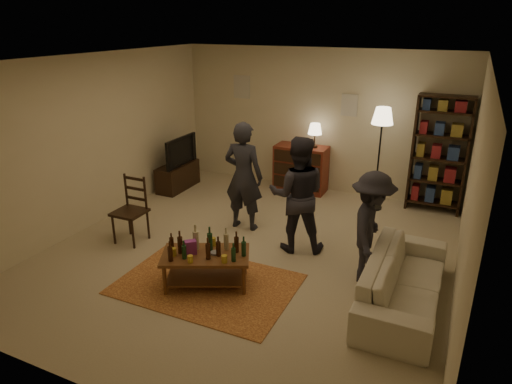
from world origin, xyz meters
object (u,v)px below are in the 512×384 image
Objects in this scene: tv_stand at (178,170)px; bookshelf at (439,153)px; dresser at (301,167)px; floor_lamp at (382,123)px; person_left at (244,176)px; dining_chair at (132,207)px; person_right at (297,195)px; coffee_table at (205,257)px; sofa at (404,281)px; person_by_sofa at (371,228)px.

tv_stand is 4.84m from bookshelf.
floor_lamp is at bearing -11.47° from dresser.
person_left reaches higher than tv_stand.
bookshelf is (4.02, 3.16, 0.49)m from dining_chair.
person_right reaches higher than dresser.
floor_lamp reaches higher than coffee_table.
sofa is 0.75m from person_by_sofa.
dresser is 0.80× the size of person_right.
dining_chair reaches higher than coffee_table.
bookshelf is 1.16× the size of person_left.
floor_lamp is at bearing -158.33° from bookshelf.
floor_lamp is at bearing -129.34° from person_right.
bookshelf is 2.93m from person_right.
sofa is at bearing -0.57° from dining_chair.
person_by_sofa is (-0.55, -2.81, -0.30)m from bookshelf.
person_right reaches higher than sofa.
bookshelf is 1.19× the size of person_right.
person_by_sofa reaches higher than coffee_table.
person_left reaches higher than dresser.
sofa is at bearing -133.17° from person_by_sofa.
person_left is 2.28m from person_by_sofa.
floor_lamp reaches higher than dresser.
dining_chair is 5.14m from bookshelf.
floor_lamp is (-0.94, -0.37, 0.51)m from bookshelf.
person_left is at bearing -37.44° from person_right.
dresser is at bearing -91.10° from person_right.
dresser reaches higher than tv_stand.
person_right is at bearing -71.88° from dresser.
dining_chair is at bearing -1.04° from person_right.
tv_stand is at bearing -30.08° from person_left.
coffee_table is at bearing 105.09° from sofa.
person_right is at bearing 17.84° from dining_chair.
coffee_table is 1.84m from person_left.
person_left is 1.07m from person_right.
person_right is (0.76, -2.33, 0.37)m from dresser.
dining_chair is 4.28m from floor_lamp.
bookshelf is (4.69, 0.98, 0.65)m from tv_stand.
floor_lamp is 2.26m from person_right.
coffee_table is at bearing 112.01° from person_by_sofa.
person_by_sofa reaches higher than sofa.
bookshelf is at bearing -144.32° from person_left.
person_left is at bearing 67.06° from sofa.
person_right is (2.34, 0.77, 0.31)m from dining_chair.
sofa is (4.64, -2.20, -0.08)m from tv_stand.
sofa is at bearing -72.42° from floor_lamp.
bookshelf reaches higher than dresser.
bookshelf reaches higher than person_by_sofa.
sofa is at bearing 15.09° from coffee_table.
person_left is at bearing -142.63° from bookshelf.
tv_stand is 2.32m from person_left.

